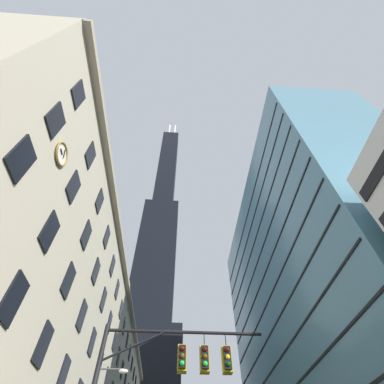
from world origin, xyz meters
The scene contains 3 objects.
dark_skyscraper centered at (-12.52, 87.85, 60.34)m, with size 23.10×23.10×201.56m.
glass_office_midrise centered at (18.72, 31.07, 25.29)m, with size 15.55×50.38×50.58m.
traffic_signal_mast centered at (-3.37, 3.57, 5.41)m, with size 7.26×0.63×7.21m.
Camera 1 is at (-3.40, -9.48, 1.35)m, focal length 25.95 mm.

